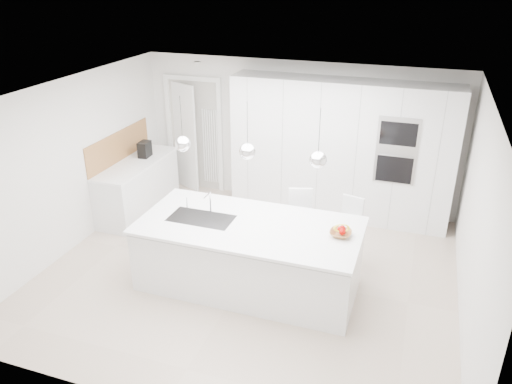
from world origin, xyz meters
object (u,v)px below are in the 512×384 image
(island_base, at_px, (248,258))
(bar_stool_right, at_px, (350,232))
(bar_stool_left, at_px, (297,226))
(fruit_bowl, at_px, (341,234))
(espresso_machine, at_px, (145,149))

(island_base, xyz_separation_m, bar_stool_right, (1.15, 0.99, 0.06))
(island_base, relative_size, bar_stool_right, 2.84)
(island_base, distance_m, bar_stool_left, 0.97)
(island_base, distance_m, fruit_bowl, 1.26)
(espresso_machine, relative_size, bar_stool_right, 0.27)
(espresso_machine, height_order, bar_stool_right, espresso_machine)
(espresso_machine, bearing_deg, island_base, -39.19)
(fruit_bowl, xyz_separation_m, bar_stool_left, (-0.73, 0.74, -0.41))
(espresso_machine, relative_size, bar_stool_left, 0.26)
(island_base, xyz_separation_m, fruit_bowl, (1.15, 0.12, 0.50))
(island_base, bearing_deg, espresso_machine, 144.72)
(island_base, relative_size, bar_stool_left, 2.66)
(island_base, relative_size, fruit_bowl, 10.49)
(fruit_bowl, height_order, espresso_machine, espresso_machine)
(bar_stool_right, bearing_deg, espresso_machine, -178.44)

